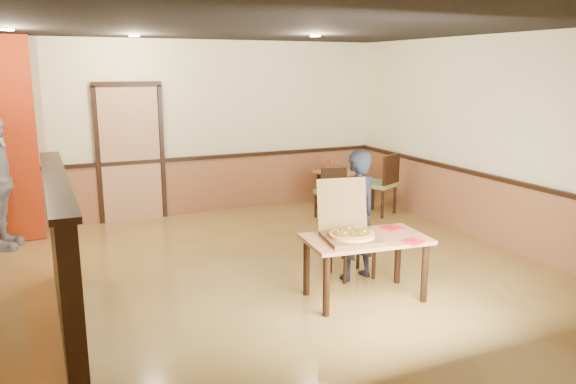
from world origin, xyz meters
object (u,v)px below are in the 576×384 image
pizza_box (350,232)px  condiment (329,165)px  side_chair_left (331,191)px  side_chair_right (382,181)px  side_table (338,180)px  diner_chair (350,233)px  diner (356,215)px  main_table (365,247)px

pizza_box → condiment: (1.68, 3.56, 0.00)m
side_chair_left → side_chair_right: side_chair_right is taller
pizza_box → condiment: pizza_box is taller
side_table → condiment: 0.30m
diner_chair → condiment: bearing=68.3°
diner → condiment: 3.31m
side_chair_right → main_table: bearing=26.4°
side_chair_right → condiment: bearing=-79.1°
main_table → side_chair_left: 3.06m
main_table → diner: diner is taller
diner → pizza_box: 0.64m
side_chair_left → condiment: (0.36, 0.75, 0.27)m
diner_chair → condiment: (1.29, 2.90, 0.25)m
pizza_box → side_chair_right: bearing=61.5°
diner_chair → pizza_box: 0.80m
side_chair_right → pizza_box: (-2.27, -2.80, 0.19)m
main_table → side_chair_right: bearing=59.4°
diner_chair → side_chair_left: size_ratio=1.03×
pizza_box → side_chair_left: bearing=75.3°
side_table → condiment: (-0.11, 0.14, 0.25)m
main_table → side_chair_left: size_ratio=1.51×
diner_chair → side_chair_right: 2.85m
diner_chair → side_table: bearing=65.5°
pizza_box → condiment: 3.93m
side_chair_right → condiment: (-0.59, 0.75, 0.19)m
side_chair_right → diner: diner is taller
main_table → side_chair_left: side_chair_left is taller
main_table → side_chair_right: 3.52m
diner_chair → pizza_box: bearing=-118.6°
main_table → side_table: 3.80m
diner → side_chair_left: bearing=-120.9°
side_chair_left → diner: (-0.94, -2.30, 0.27)m
main_table → diner: bearing=74.9°
main_table → diner_chair: (0.22, 0.68, -0.07)m
diner_chair → condiment: diner_chair is taller
diner_chair → side_table: (1.39, 2.76, 0.00)m
side_table → diner_chair: bearing=-116.7°
side_table → main_table: bearing=-115.0°
diner_chair → diner: bearing=-92.0°
side_chair_right → diner: bearing=23.5°
diner → condiment: diner is taller
diner → condiment: bearing=-121.7°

